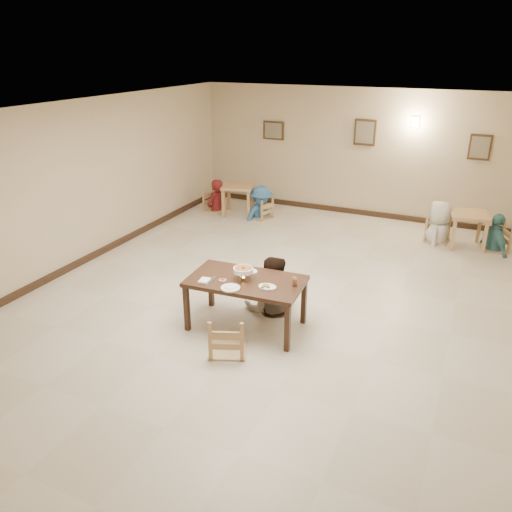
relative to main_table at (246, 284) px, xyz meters
The scene contains 32 objects.
floor 1.24m from the main_table, 83.12° to the left, with size 10.00×10.00×0.00m, color beige.
ceiling 2.53m from the main_table, 83.12° to the left, with size 10.00×10.00×0.00m, color white.
wall_back 6.07m from the main_table, 88.83° to the left, with size 10.00×10.00×0.00m, color beige.
wall_front 4.07m from the main_table, 88.23° to the right, with size 10.00×10.00×0.00m, color beige.
wall_left 4.09m from the main_table, 165.29° to the left, with size 10.00×10.00×0.00m, color beige.
baseboard_back 6.02m from the main_table, 88.83° to the left, with size 8.00×0.06×0.12m, color #301F13.
baseboard_left 4.03m from the main_table, 165.18° to the left, with size 0.06×10.00×0.12m, color #301F13.
picture_a 6.44m from the main_table, 109.17° to the left, with size 0.55×0.04×0.45m.
picture_b 6.12m from the main_table, 87.86° to the left, with size 0.50×0.04×0.60m.
picture_c 6.67m from the main_table, 65.50° to the left, with size 0.45×0.04×0.55m.
wall_sconce 6.33m from the main_table, 77.52° to the left, with size 0.16×0.05×0.22m, color #FFD88C.
main_table is the anchor object (origin of this frame).
chair_far 0.74m from the main_table, 82.95° to the left, with size 0.45×0.45×0.95m.
chair_near 0.71m from the main_table, 85.46° to the right, with size 0.50×0.50×1.08m.
main_diner 0.69m from the main_table, 78.79° to the left, with size 0.87×0.67×1.78m, color gray.
curry_warmer 0.23m from the main_table, 149.19° to the right, with size 0.32×0.28×0.26m.
rice_plate_far 0.28m from the main_table, 105.38° to the left, with size 0.26×0.26×0.06m.
rice_plate_near 0.37m from the main_table, 100.64° to the right, with size 0.27×0.27×0.06m.
fried_plate 0.41m from the main_table, 17.22° to the right, with size 0.26×0.26×0.06m.
chili_dish 0.35m from the main_table, 148.54° to the right, with size 0.10×0.10×0.02m.
napkin_cutlery 0.59m from the main_table, 148.07° to the right, with size 0.18×0.28×0.03m.
drink_glass 0.73m from the main_table, ahead, with size 0.07×0.07×0.14m.
bg_table_left 5.39m from the main_table, 117.48° to the left, with size 0.91×0.91×0.74m.
bg_table_right 5.53m from the main_table, 60.17° to the left, with size 0.86×0.86×0.72m.
bg_chair_ll 5.70m from the main_table, 123.17° to the left, with size 0.49×0.49×1.05m.
bg_chair_lr 5.08m from the main_table, 111.50° to the left, with size 0.45×0.45×0.96m.
bg_chair_rl 5.35m from the main_table, 65.72° to the left, with size 0.46×0.46×0.98m.
bg_chair_rr 5.84m from the main_table, 55.49° to the left, with size 0.48×0.48×1.02m.
bg_diner_a 5.70m from the main_table, 123.17° to the left, with size 0.59×0.39×1.63m, color maroon.
bg_diner_b 5.08m from the main_table, 111.50° to the left, with size 1.03×0.59×1.59m, color teal.
bg_diner_c 5.35m from the main_table, 65.72° to the left, with size 0.86×0.56×1.76m, color silver.
bg_diner_d 5.84m from the main_table, 55.49° to the left, with size 0.90×0.38×1.54m, color teal.
Camera 1 is at (2.68, -6.82, 3.85)m, focal length 35.00 mm.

